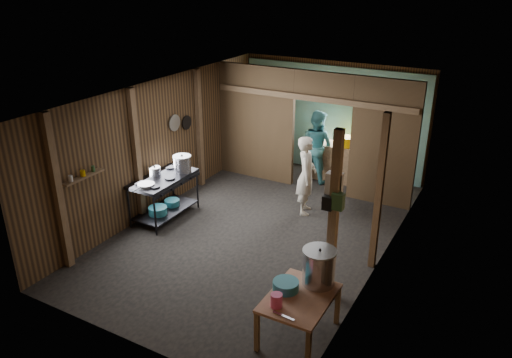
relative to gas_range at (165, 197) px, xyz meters
The scene contains 41 objects.
floor 1.98m from the gas_range, 14.02° to the left, with size 4.50×7.00×0.00m, color black.
ceiling 2.91m from the gas_range, 14.02° to the left, with size 4.50×7.00×0.00m, color black.
wall_back 4.48m from the gas_range, 64.66° to the left, with size 4.50×0.00×2.60m, color brown.
wall_front 3.67m from the gas_range, 58.19° to the right, with size 4.50×0.00×2.60m, color brown.
wall_left 1.06m from the gas_range, 128.24° to the left, with size 0.00×7.00×2.60m, color brown.
wall_right 4.25m from the gas_range, ahead, with size 0.00×7.00×2.60m, color brown.
partition_left 2.86m from the gas_range, 78.26° to the left, with size 1.85×0.10×2.60m, color brown.
partition_right 4.45m from the gas_range, 37.69° to the left, with size 1.35×0.10×2.60m, color brown.
partition_header 3.90m from the gas_range, 51.41° to the left, with size 1.30×0.10×0.60m, color brown.
turquoise_panel 4.42m from the gas_range, 64.32° to the left, with size 4.40×0.06×2.50m, color #6AB1B1.
back_counter 4.06m from the gas_range, 57.48° to the left, with size 1.20×0.50×0.85m, color #97704A.
wall_clock 4.66m from the gas_range, 61.17° to the left, with size 0.20×0.20×0.03m, color silver.
post_left_a 2.32m from the gas_range, 98.02° to the right, with size 0.10×0.12×2.60m, color #97704A.
post_left_b 0.98m from the gas_range, 132.24° to the right, with size 0.10×0.12×2.60m, color #97704A.
post_left_c 1.91m from the gas_range, 100.19° to the left, with size 0.10×0.12×2.60m, color #97704A.
post_right 4.16m from the gas_range, ahead, with size 0.10×0.12×2.60m, color #97704A.
post_free 3.92m from the gas_range, 12.55° to the right, with size 0.12×0.12×2.60m, color #97704A.
cross_beam 3.61m from the gas_range, 54.33° to the left, with size 4.40×0.12×0.12m, color #97704A.
pan_lid_big 1.54m from the gas_range, 110.78° to the left, with size 0.34×0.34×0.03m, color #979797.
pan_lid_small 1.73m from the gas_range, 104.57° to the left, with size 0.30×0.30×0.03m, color black.
wall_shelf 1.92m from the gas_range, 99.40° to the right, with size 0.14×0.80×0.03m, color #97704A.
jar_white 2.17m from the gas_range, 98.17° to the right, with size 0.07×0.07×0.10m, color silver.
jar_yellow 1.95m from the gas_range, 99.40° to the right, with size 0.08×0.08×0.10m, color #C89201.
jar_green 1.77m from the gas_range, 100.84° to the right, with size 0.06×0.06×0.10m, color #2B5029.
bag_white 3.99m from the gas_range, 11.53° to the right, with size 0.22×0.15×0.32m, color silver.
bag_green 4.08m from the gas_range, 13.19° to the right, with size 0.16×0.12×0.24m, color #2B5029.
bag_black 3.94m from the gas_range, 13.97° to the right, with size 0.14×0.10×0.20m, color black.
gas_range is the anchor object (origin of this frame).
prep_table 4.16m from the gas_range, 26.77° to the right, with size 0.78×1.07×0.63m, color tan, non-canonical shape.
stove_pot_large 0.73m from the gas_range, 66.95° to the left, with size 0.35×0.35×0.36m, color #B4B4BF, non-canonical shape.
stove_pot_med 0.53m from the gas_range, behind, with size 0.23×0.23×0.20m, color #B4B4BF, non-canonical shape.
frying_pan 0.66m from the gas_range, 90.00° to the right, with size 0.31×0.53×0.07m, color #979797, non-canonical shape.
blue_tub_front 0.29m from the gas_range, 90.00° to the right, with size 0.36×0.36×0.15m, color teal.
blue_tub_back 0.29m from the gas_range, 90.00° to the left, with size 0.30×0.30×0.12m, color teal.
stock_pot 4.11m from the gas_range, 21.31° to the right, with size 0.46×0.46×0.53m, color #B4B4BF, non-canonical shape.
wash_basin 3.95m from the gas_range, 27.62° to the right, with size 0.34×0.34×0.13m, color teal.
pink_bucket 4.18m from the gas_range, 31.82° to the right, with size 0.15×0.15×0.18m, color #ED4A86.
knife 4.38m from the gas_range, 32.13° to the right, with size 0.30×0.04×0.01m, color #B4B4BF.
yellow_tub 4.23m from the gas_range, 54.48° to the left, with size 0.38×0.38×0.21m, color #C89201.
cook 2.79m from the gas_range, 33.82° to the left, with size 0.58×0.38×1.59m, color beige.
worker_back 3.68m from the gas_range, 60.04° to the left, with size 0.80×0.62×1.64m, color teal.
Camera 1 is at (3.89, -7.21, 4.52)m, focal length 34.82 mm.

